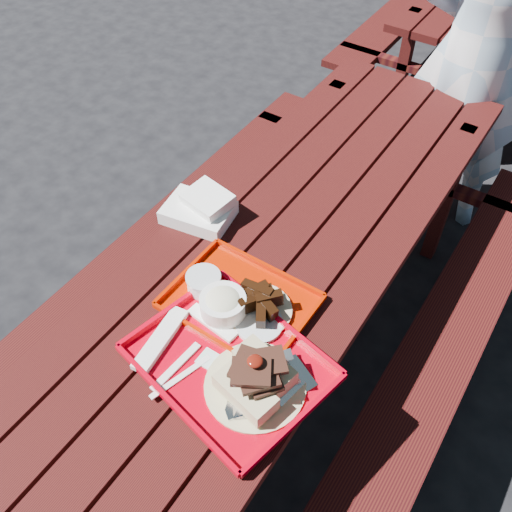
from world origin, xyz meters
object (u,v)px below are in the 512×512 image
Objects in this scene: picnic_table_near at (279,279)px; near_tray at (235,352)px; person at (476,56)px; far_tray at (237,300)px.

near_tray is (0.13, -0.45, 0.23)m from picnic_table_near.
near_tray is 1.75m from person.
near_tray reaches higher than far_tray.
near_tray is 0.33× the size of person.
far_tray is at bearing -85.05° from picnic_table_near.
picnic_table_near is at bearing 106.24° from near_tray.
picnic_table_near is 0.52m from near_tray.
far_tray reaches higher than picnic_table_near.
far_tray is at bearing 71.06° from person.
far_tray is 0.24× the size of person.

